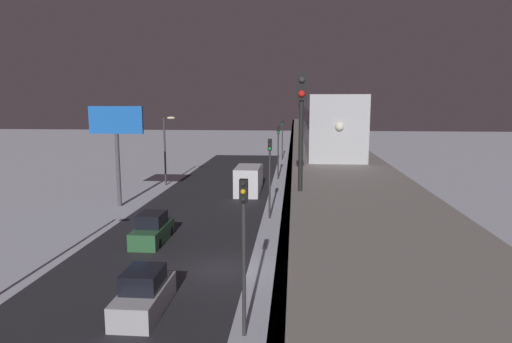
# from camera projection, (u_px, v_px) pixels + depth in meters

# --- Properties ---
(ground_plane) EXTENTS (240.00, 240.00, 0.00)m
(ground_plane) POSITION_uv_depth(u_px,v_px,m) (222.00, 269.00, 25.47)
(ground_plane) COLOR silver
(avenue_asphalt) EXTENTS (11.00, 107.35, 0.01)m
(avenue_asphalt) POSITION_uv_depth(u_px,v_px,m) (151.00, 267.00, 25.81)
(avenue_asphalt) COLOR #28282D
(avenue_asphalt) RESTS_ON ground_plane
(elevated_railway) EXTENTS (5.00, 107.35, 6.27)m
(elevated_railway) POSITION_uv_depth(u_px,v_px,m) (333.00, 176.00, 24.13)
(elevated_railway) COLOR gray
(elevated_railway) RESTS_ON ground_plane
(subway_train) EXTENTS (2.94, 74.07, 3.40)m
(subway_train) POSITION_uv_depth(u_px,v_px,m) (312.00, 111.00, 58.36)
(subway_train) COLOR #B7BABF
(subway_train) RESTS_ON elevated_railway
(rail_signal) EXTENTS (0.36, 0.41, 4.00)m
(rail_signal) POSITION_uv_depth(u_px,v_px,m) (301.00, 112.00, 15.31)
(rail_signal) COLOR black
(rail_signal) RESTS_ON elevated_railway
(sedan_green) EXTENTS (1.91, 4.55, 1.97)m
(sedan_green) POSITION_uv_depth(u_px,v_px,m) (152.00, 230.00, 30.40)
(sedan_green) COLOR #2D6038
(sedan_green) RESTS_ON ground_plane
(sedan_silver) EXTENTS (1.80, 4.28, 1.97)m
(sedan_silver) POSITION_uv_depth(u_px,v_px,m) (144.00, 295.00, 20.27)
(sedan_silver) COLOR #B2B2B7
(sedan_silver) RESTS_ON ground_plane
(box_truck) EXTENTS (2.40, 7.40, 2.80)m
(box_truck) POSITION_uv_depth(u_px,v_px,m) (249.00, 179.00, 46.85)
(box_truck) COLOR silver
(box_truck) RESTS_ON ground_plane
(traffic_light_near) EXTENTS (0.32, 0.44, 6.40)m
(traffic_light_near) POSITION_uv_depth(u_px,v_px,m) (244.00, 235.00, 17.66)
(traffic_light_near) COLOR #2D2D2D
(traffic_light_near) RESTS_ON ground_plane
(traffic_light_mid) EXTENTS (0.32, 0.44, 6.40)m
(traffic_light_mid) POSITION_uv_depth(u_px,v_px,m) (270.00, 167.00, 35.89)
(traffic_light_mid) COLOR #2D2D2D
(traffic_light_mid) RESTS_ON ground_plane
(traffic_light_far) EXTENTS (0.32, 0.44, 6.40)m
(traffic_light_far) POSITION_uv_depth(u_px,v_px,m) (278.00, 145.00, 54.11)
(traffic_light_far) COLOR #2D2D2D
(traffic_light_far) RESTS_ON ground_plane
(traffic_light_distant) EXTENTS (0.32, 0.44, 6.40)m
(traffic_light_distant) POSITION_uv_depth(u_px,v_px,m) (282.00, 133.00, 72.34)
(traffic_light_distant) COLOR #2D2D2D
(traffic_light_distant) RESTS_ON ground_plane
(commercial_billboard) EXTENTS (4.80, 0.36, 8.90)m
(commercial_billboard) POSITION_uv_depth(u_px,v_px,m) (116.00, 130.00, 39.75)
(commercial_billboard) COLOR #4C4C51
(commercial_billboard) RESTS_ON ground_plane
(street_lamp_far) EXTENTS (1.35, 0.44, 7.65)m
(street_lamp_far) POSITION_uv_depth(u_px,v_px,m) (167.00, 142.00, 50.19)
(street_lamp_far) COLOR #38383D
(street_lamp_far) RESTS_ON ground_plane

